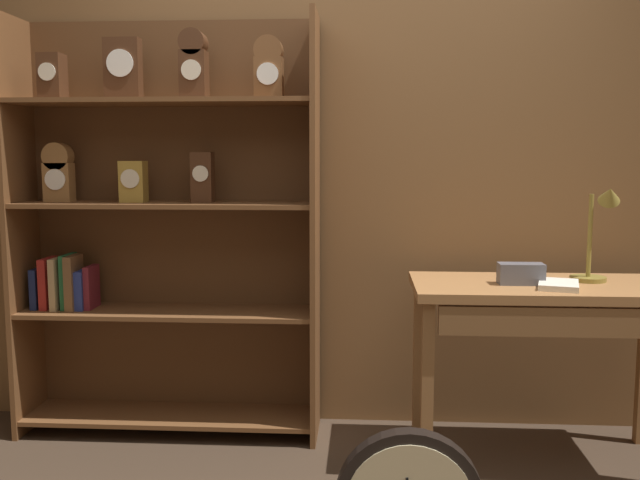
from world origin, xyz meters
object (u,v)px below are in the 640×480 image
Objects in this scene: desk_lamp at (599,233)px; toolbox_small at (521,274)px; open_repair_manual at (559,285)px; workbench at (547,310)px; bookshelf at (160,223)px.

desk_lamp reaches higher than toolbox_small.
open_repair_manual is at bearing -27.35° from toolbox_small.
workbench is 0.41m from desk_lamp.
desk_lamp is at bearing -6.23° from bookshelf.
open_repair_manual is at bearing -71.81° from workbench.
bookshelf reaches higher than desk_lamp.
desk_lamp is 2.31× the size of toolbox_small.
desk_lamp is 0.33m from open_repair_manual.
open_repair_manual reaches higher than workbench.
bookshelf is at bearing 173.77° from desk_lamp.
desk_lamp is 2.04× the size of open_repair_manual.
bookshelf is at bearing 169.92° from toolbox_small.
open_repair_manual is (0.14, -0.07, -0.03)m from toolbox_small.
bookshelf is 1.72m from toolbox_small.
bookshelf is 4.55× the size of desk_lamp.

